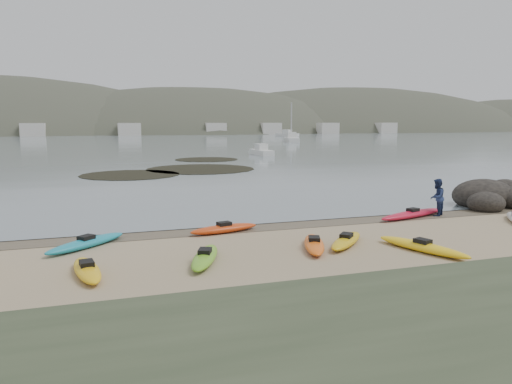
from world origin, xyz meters
name	(u,v)px	position (x,y,z in m)	size (l,w,h in m)	color
ground	(256,225)	(0.00, 0.00, 0.00)	(600.00, 600.00, 0.00)	tan
wet_sand	(258,226)	(0.00, -0.30, 0.00)	(60.00, 60.00, 0.00)	brown
water	(100,129)	(0.00, 300.00, 0.01)	(1200.00, 1200.00, 0.00)	slate
kayaks	(284,240)	(-0.11, -3.73, 0.17)	(24.03, 8.46, 0.34)	gold
person_east	(437,197)	(9.15, -0.80, 0.92)	(0.90, 0.70, 1.85)	navy
rock_cluster	(495,201)	(14.24, 0.70, 0.24)	(5.29, 3.90, 1.80)	black
kelp_mats	(184,168)	(1.82, 28.14, 0.03)	(18.19, 22.88, 0.04)	black
moored_boats	(143,141)	(3.95, 86.81, 0.57)	(97.03, 83.41, 1.29)	silver
far_hills	(201,168)	(39.38, 193.97, -15.93)	(550.00, 135.00, 80.00)	#384235
far_town	(131,129)	(6.00, 145.00, 2.00)	(199.00, 5.00, 4.00)	beige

